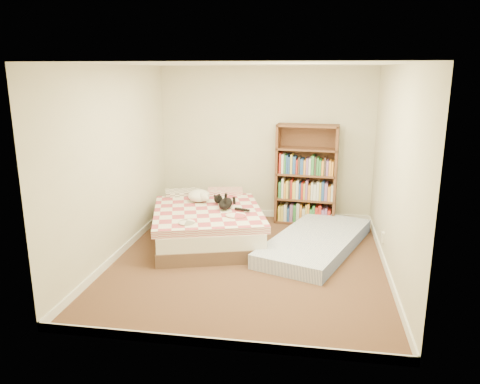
# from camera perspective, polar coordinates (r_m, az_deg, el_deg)

# --- Properties ---
(room) EXTENTS (3.51, 4.01, 2.51)m
(room) POSITION_cam_1_polar(r_m,az_deg,el_deg) (5.83, 1.06, 2.41)
(room) COLOR #4E3121
(room) RESTS_ON ground
(bed) EXTENTS (1.96, 2.38, 0.55)m
(bed) POSITION_cam_1_polar(r_m,az_deg,el_deg) (6.96, -3.93, -3.66)
(bed) COLOR brown
(bed) RESTS_ON room
(bookshelf) EXTENTS (0.99, 0.41, 1.61)m
(bookshelf) POSITION_cam_1_polar(r_m,az_deg,el_deg) (7.64, 8.01, 0.50)
(bookshelf) COLOR #50291B
(bookshelf) RESTS_ON room
(floor_mattress) EXTENTS (1.67, 2.37, 0.20)m
(floor_mattress) POSITION_cam_1_polar(r_m,az_deg,el_deg) (6.67, 9.19, -6.04)
(floor_mattress) COLOR #6574A8
(floor_mattress) RESTS_ON room
(black_cat) EXTENTS (0.41, 0.70, 0.16)m
(black_cat) POSITION_cam_1_polar(r_m,az_deg,el_deg) (6.79, -1.67, -1.32)
(black_cat) COLOR black
(black_cat) RESTS_ON bed
(white_dog) EXTENTS (0.38, 0.38, 0.18)m
(white_dog) POSITION_cam_1_polar(r_m,az_deg,el_deg) (7.11, -4.97, -0.46)
(white_dog) COLOR silver
(white_dog) RESTS_ON bed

